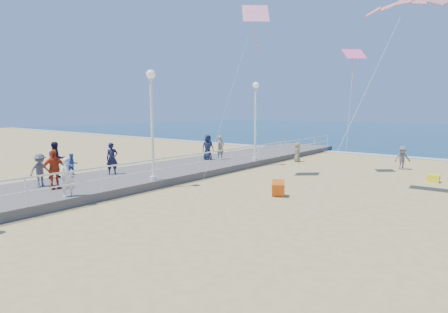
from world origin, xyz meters
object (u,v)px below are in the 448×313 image
Objects in this scene: lamp_post_far at (256,113)px; spectator_6 at (221,147)px; spectator_0 at (112,159)px; spectator_2 at (40,170)px; spectator_7 at (56,160)px; beach_walker_a at (403,158)px; toddler_held at (72,164)px; spectator_4 at (208,147)px; woman_holding_toddler at (68,177)px; spectator_3 at (54,169)px; box_kite at (278,190)px; beach_walker_c at (297,152)px; beach_chair_left at (434,178)px.

lamp_post_far reaches higher than spectator_6.
spectator_2 is (0.19, -3.81, -0.10)m from spectator_0.
spectator_7 is at bearing -109.99° from lamp_post_far.
toddler_held is at bearing -153.52° from beach_walker_a.
spectator_4 is 0.95× the size of spectator_7.
spectator_3 is (-1.81, 0.33, 0.09)m from woman_holding_toddler.
box_kite is at bearing -49.54° from lamp_post_far.
spectator_6 reaches higher than woman_holding_toddler.
spectator_4 is at bearing 121.52° from box_kite.
box_kite is at bearing -32.61° from woman_holding_toddler.
spectator_7 is 20.65m from beach_walker_a.
toddler_held reaches higher than box_kite.
lamp_post_far is 3.55× the size of spectator_2.
beach_walker_a is at bearing 81.40° from beach_walker_c.
spectator_3 is at bearing -168.58° from box_kite.
beach_walker_c is at bearing 68.87° from lamp_post_far.
spectator_6 is at bearing -169.08° from beach_chair_left.
spectator_0 is at bearing 168.66° from box_kite.
spectator_4 is 12.84m from beach_walker_a.
woman_holding_toddler is at bearing 142.91° from toddler_held.
spectator_7 is 1.20× the size of beach_walker_a.
box_kite is at bearing -55.75° from spectator_2.
spectator_4 is at bearing -2.26° from spectator_7.
beach_walker_c is at bearing 166.08° from beach_chair_left.
woman_holding_toddler reaches higher than beach_walker_c.
spectator_3 is at bearing -171.48° from spectator_6.
spectator_6 is (-2.15, -1.14, -2.42)m from lamp_post_far.
spectator_6 is at bearing -54.43° from beach_walker_c.
spectator_4 reaches higher than box_kite.
spectator_2 is 1.04× the size of beach_walker_c.
spectator_0 is 1.18× the size of beach_walker_c.
beach_walker_a is 11.63m from box_kite.
spectator_4 is (-2.72, -1.85, -2.39)m from lamp_post_far.
spectator_6 is at bearing -152.02° from lamp_post_far.
box_kite is at bearing 5.01° from beach_walker_c.
toddler_held is 16.80m from beach_walker_c.
spectator_2 is 0.98× the size of beach_walker_a.
spectator_0 is at bearing 20.43° from spectator_3.
spectator_0 is 8.22m from spectator_6.
beach_walker_c is (-6.93, -1.10, -0.05)m from beach_walker_a.
lamp_post_far is 9.98m from beach_walker_a.
spectator_2 reaches higher than beach_chair_left.
spectator_0 is 2.69m from spectator_7.
spectator_4 is at bearing 7.96° from spectator_3.
spectator_0 reaches higher than beach_walker_a.
beach_chair_left is (4.92, 7.93, -0.10)m from box_kite.
lamp_post_far is 3.17× the size of spectator_6.
spectator_2 is 17.24m from beach_walker_c.
spectator_2 is at bearing -175.90° from spectator_6.
lamp_post_far is 3.69× the size of beach_walker_c.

